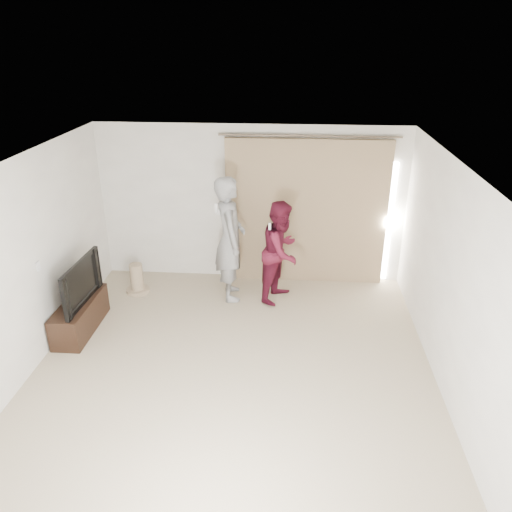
% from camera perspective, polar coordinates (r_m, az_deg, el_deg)
% --- Properties ---
extents(floor, '(5.50, 5.50, 0.00)m').
position_cam_1_polar(floor, '(6.39, -2.72, -13.25)').
color(floor, tan).
rests_on(floor, ground).
extents(wall_back, '(5.00, 0.04, 2.60)m').
position_cam_1_polar(wall_back, '(8.22, -0.56, 5.92)').
color(wall_back, white).
rests_on(wall_back, ground).
extents(wall_left, '(0.04, 5.50, 2.60)m').
position_cam_1_polar(wall_left, '(6.49, -25.44, -1.78)').
color(wall_left, white).
rests_on(wall_left, ground).
extents(ceiling, '(5.00, 5.50, 0.01)m').
position_cam_1_polar(ceiling, '(5.23, -3.28, 9.94)').
color(ceiling, white).
rests_on(ceiling, wall_back).
extents(curtain, '(2.80, 0.11, 2.46)m').
position_cam_1_polar(curtain, '(8.16, 5.82, 4.93)').
color(curtain, '#93775A').
rests_on(curtain, ground).
extents(tv_console, '(0.41, 1.17, 0.45)m').
position_cam_1_polar(tv_console, '(7.52, -19.45, -6.45)').
color(tv_console, black).
rests_on(tv_console, ground).
extents(tv, '(0.19, 1.09, 0.62)m').
position_cam_1_polar(tv, '(7.27, -20.03, -2.80)').
color(tv, black).
rests_on(tv, tv_console).
extents(scratching_post, '(0.37, 0.37, 0.50)m').
position_cam_1_polar(scratching_post, '(8.32, -13.43, -2.79)').
color(scratching_post, tan).
rests_on(scratching_post, ground).
extents(person_man, '(0.61, 0.80, 1.97)m').
position_cam_1_polar(person_man, '(7.66, -2.99, 1.96)').
color(person_man, gray).
rests_on(person_man, ground).
extents(person_woman, '(0.87, 0.96, 1.61)m').
position_cam_1_polar(person_woman, '(7.68, 2.92, 0.53)').
color(person_woman, '#531124').
rests_on(person_woman, ground).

